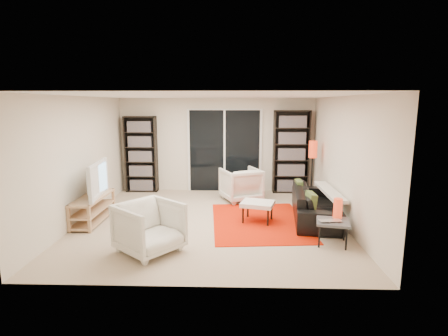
{
  "coord_description": "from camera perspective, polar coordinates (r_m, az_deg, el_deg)",
  "views": [
    {
      "loc": [
        0.45,
        -6.52,
        2.25
      ],
      "look_at": [
        0.25,
        0.3,
        1.0
      ],
      "focal_mm": 28.0,
      "sensor_mm": 36.0,
      "label": 1
    }
  ],
  "objects": [
    {
      "name": "wall_left",
      "position": [
        7.23,
        -22.42,
        1.24
      ],
      "size": [
        0.02,
        5.0,
        2.4
      ],
      "primitive_type": "cube",
      "color": "beige",
      "rests_on": "ground"
    },
    {
      "name": "sliding_door",
      "position": [
        9.06,
        0.09,
        2.78
      ],
      "size": [
        1.92,
        0.08,
        2.16
      ],
      "color": "white",
      "rests_on": "ground"
    },
    {
      "name": "tv_stand",
      "position": [
        7.27,
        -20.59,
        -6.16
      ],
      "size": [
        0.43,
        1.33,
        0.5
      ],
      "color": "tan",
      "rests_on": "floor"
    },
    {
      "name": "bookshelf_left",
      "position": [
        9.26,
        -13.37,
        2.19
      ],
      "size": [
        0.8,
        0.3,
        1.95
      ],
      "color": "black",
      "rests_on": "ground"
    },
    {
      "name": "laptop",
      "position": [
        5.84,
        17.14,
        -8.43
      ],
      "size": [
        0.38,
        0.27,
        0.03
      ],
      "primitive_type": "imported",
      "rotation": [
        0.0,
        0.0,
        0.12
      ],
      "color": "silver",
      "rests_on": "side_table"
    },
    {
      "name": "bookshelf_right",
      "position": [
        9.05,
        10.9,
        2.58
      ],
      "size": [
        0.9,
        0.3,
        2.1
      ],
      "color": "black",
      "rests_on": "ground"
    },
    {
      "name": "rug",
      "position": [
        6.89,
        5.73,
        -8.68
      ],
      "size": [
        1.94,
        2.51,
        0.01
      ],
      "primitive_type": "cube",
      "rotation": [
        0.0,
        0.0,
        0.07
      ],
      "color": "red",
      "rests_on": "floor"
    },
    {
      "name": "wall_back",
      "position": [
        9.09,
        -1.17,
        3.76
      ],
      "size": [
        5.0,
        0.02,
        2.4
      ],
      "primitive_type": "cube",
      "color": "beige",
      "rests_on": "ground"
    },
    {
      "name": "armchair_back",
      "position": [
        8.24,
        2.78,
        -2.69
      ],
      "size": [
        1.09,
        1.1,
        0.77
      ],
      "primitive_type": "imported",
      "rotation": [
        0.0,
        0.0,
        3.53
      ],
      "color": "silver",
      "rests_on": "floor"
    },
    {
      "name": "sofa",
      "position": [
        7.18,
        14.66,
        -5.69
      ],
      "size": [
        1.06,
        2.16,
        0.61
      ],
      "primitive_type": "imported",
      "rotation": [
        0.0,
        0.0,
        1.45
      ],
      "color": "black",
      "rests_on": "floor"
    },
    {
      "name": "tv",
      "position": [
        7.13,
        -20.73,
        -1.74
      ],
      "size": [
        0.28,
        1.18,
        0.67
      ],
      "primitive_type": "imported",
      "rotation": [
        0.0,
        0.0,
        1.68
      ],
      "color": "black",
      "rests_on": "tv_stand"
    },
    {
      "name": "ceiling",
      "position": [
        6.53,
        -2.32,
        11.69
      ],
      "size": [
        5.0,
        5.0,
        0.02
      ],
      "primitive_type": "cube",
      "color": "white",
      "rests_on": "wall_back"
    },
    {
      "name": "side_table",
      "position": [
        5.98,
        17.34,
        -8.56
      ],
      "size": [
        0.61,
        0.61,
        0.4
      ],
      "color": "#49494E",
      "rests_on": "floor"
    },
    {
      "name": "table_lamp",
      "position": [
        6.08,
        18.09,
        -6.25
      ],
      "size": [
        0.15,
        0.15,
        0.33
      ],
      "primitive_type": "cylinder",
      "color": "red",
      "rests_on": "side_table"
    },
    {
      "name": "floor",
      "position": [
        6.91,
        -2.17,
        -8.63
      ],
      "size": [
        5.0,
        5.0,
        0.0
      ],
      "primitive_type": "plane",
      "color": "#BDA790",
      "rests_on": "ground"
    },
    {
      "name": "floor_lamp",
      "position": [
        8.27,
        14.28,
        2.02
      ],
      "size": [
        0.21,
        0.21,
        1.43
      ],
      "color": "black",
      "rests_on": "floor"
    },
    {
      "name": "wall_front",
      "position": [
        4.18,
        -4.57,
        -4.23
      ],
      "size": [
        5.0,
        0.02,
        2.4
      ],
      "primitive_type": "cube",
      "color": "beige",
      "rests_on": "ground"
    },
    {
      "name": "wall_right",
      "position": [
        6.91,
        18.91,
        1.08
      ],
      "size": [
        0.02,
        5.0,
        2.4
      ],
      "primitive_type": "cube",
      "color": "beige",
      "rests_on": "ground"
    },
    {
      "name": "armchair_front",
      "position": [
        5.53,
        -12.06,
        -9.5
      ],
      "size": [
        1.2,
        1.2,
        0.79
      ],
      "primitive_type": "imported",
      "rotation": [
        0.0,
        0.0,
        0.87
      ],
      "color": "silver",
      "rests_on": "floor"
    },
    {
      "name": "ottoman",
      "position": [
        6.79,
        5.51,
        -5.94
      ],
      "size": [
        0.71,
        0.64,
        0.4
      ],
      "color": "silver",
      "rests_on": "floor"
    }
  ]
}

